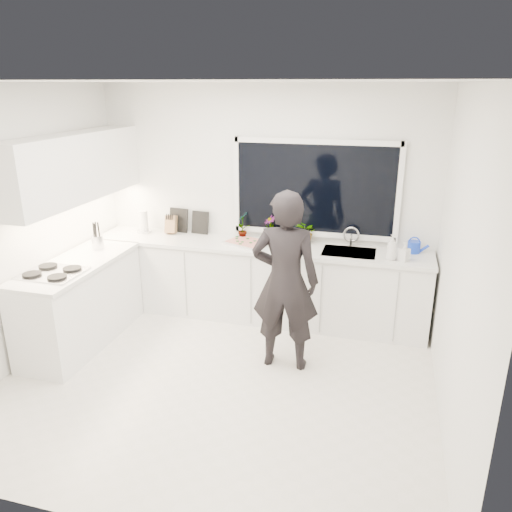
% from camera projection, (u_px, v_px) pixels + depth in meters
% --- Properties ---
extents(floor, '(4.00, 3.50, 0.02)m').
position_uv_depth(floor, '(218.00, 381.00, 4.77)').
color(floor, beige).
rests_on(floor, ground).
extents(wall_back, '(4.00, 0.02, 2.70)m').
position_uv_depth(wall_back, '(264.00, 202.00, 5.93)').
color(wall_back, white).
rests_on(wall_back, ground).
extents(wall_left, '(0.02, 3.50, 2.70)m').
position_uv_depth(wall_left, '(18.00, 229.00, 4.82)').
color(wall_left, white).
rests_on(wall_left, ground).
extents(wall_right, '(0.02, 3.50, 2.70)m').
position_uv_depth(wall_right, '(461.00, 267.00, 3.82)').
color(wall_right, white).
rests_on(wall_right, ground).
extents(ceiling, '(4.00, 3.50, 0.02)m').
position_uv_depth(ceiling, '(209.00, 80.00, 3.88)').
color(ceiling, white).
rests_on(ceiling, wall_back).
extents(window, '(1.80, 0.02, 1.00)m').
position_uv_depth(window, '(315.00, 189.00, 5.68)').
color(window, black).
rests_on(window, wall_back).
extents(base_cabinets_back, '(3.92, 0.58, 0.88)m').
position_uv_depth(base_cabinets_back, '(258.00, 282.00, 5.94)').
color(base_cabinets_back, white).
rests_on(base_cabinets_back, floor).
extents(base_cabinets_left, '(0.58, 1.60, 0.88)m').
position_uv_depth(base_cabinets_left, '(81.00, 304.00, 5.36)').
color(base_cabinets_left, white).
rests_on(base_cabinets_left, floor).
extents(countertop_back, '(3.94, 0.62, 0.04)m').
position_uv_depth(countertop_back, '(257.00, 246.00, 5.78)').
color(countertop_back, silver).
rests_on(countertop_back, base_cabinets_back).
extents(countertop_left, '(0.62, 1.60, 0.04)m').
position_uv_depth(countertop_left, '(76.00, 264.00, 5.21)').
color(countertop_left, silver).
rests_on(countertop_left, base_cabinets_left).
extents(upper_cabinets, '(0.34, 2.10, 0.70)m').
position_uv_depth(upper_cabinets, '(75.00, 167.00, 5.24)').
color(upper_cabinets, white).
rests_on(upper_cabinets, wall_left).
extents(sink, '(0.58, 0.42, 0.14)m').
position_uv_depth(sink, '(349.00, 256.00, 5.54)').
color(sink, silver).
rests_on(sink, countertop_back).
extents(faucet, '(0.03, 0.03, 0.22)m').
position_uv_depth(faucet, '(351.00, 237.00, 5.67)').
color(faucet, silver).
rests_on(faucet, countertop_back).
extents(stovetop, '(0.56, 0.48, 0.03)m').
position_uv_depth(stovetop, '(53.00, 272.00, 4.88)').
color(stovetop, black).
rests_on(stovetop, countertop_left).
extents(person, '(0.67, 0.46, 1.79)m').
position_uv_depth(person, '(285.00, 282.00, 4.76)').
color(person, black).
rests_on(person, floor).
extents(pizza_tray, '(0.57, 0.50, 0.03)m').
position_uv_depth(pizza_tray, '(248.00, 243.00, 5.78)').
color(pizza_tray, silver).
rests_on(pizza_tray, countertop_back).
extents(pizza, '(0.51, 0.45, 0.01)m').
position_uv_depth(pizza, '(248.00, 242.00, 5.77)').
color(pizza, red).
rests_on(pizza, pizza_tray).
extents(watering_can, '(0.18, 0.18, 0.13)m').
position_uv_depth(watering_can, '(414.00, 247.00, 5.48)').
color(watering_can, blue).
rests_on(watering_can, countertop_back).
extents(paper_towel_roll, '(0.15, 0.15, 0.26)m').
position_uv_depth(paper_towel_roll, '(144.00, 222.00, 6.21)').
color(paper_towel_roll, silver).
rests_on(paper_towel_roll, countertop_back).
extents(knife_block, '(0.14, 0.11, 0.22)m').
position_uv_depth(knife_block, '(171.00, 225.00, 6.16)').
color(knife_block, olive).
rests_on(knife_block, countertop_back).
extents(utensil_crock, '(0.16, 0.16, 0.16)m').
position_uv_depth(utensil_crock, '(98.00, 242.00, 5.59)').
color(utensil_crock, '#B5B4B9').
rests_on(utensil_crock, countertop_left).
extents(picture_frame_large, '(0.22, 0.04, 0.28)m').
position_uv_depth(picture_frame_large, '(200.00, 222.00, 6.16)').
color(picture_frame_large, black).
rests_on(picture_frame_large, countertop_back).
extents(picture_frame_small, '(0.25, 0.04, 0.30)m').
position_uv_depth(picture_frame_small, '(179.00, 220.00, 6.23)').
color(picture_frame_small, black).
rests_on(picture_frame_small, countertop_back).
extents(herb_plants, '(1.00, 0.33, 0.34)m').
position_uv_depth(herb_plants, '(281.00, 229.00, 5.82)').
color(herb_plants, '#26662D').
rests_on(herb_plants, countertop_back).
extents(soap_bottles, '(0.25, 0.13, 0.28)m').
position_uv_depth(soap_bottles, '(396.00, 249.00, 5.22)').
color(soap_bottles, '#D8BF66').
rests_on(soap_bottles, countertop_back).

